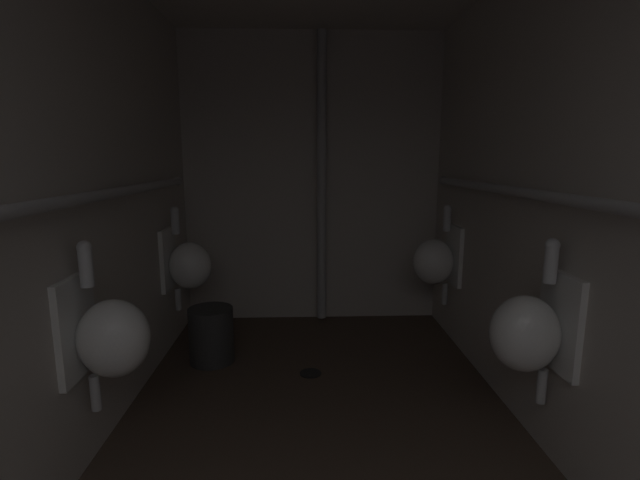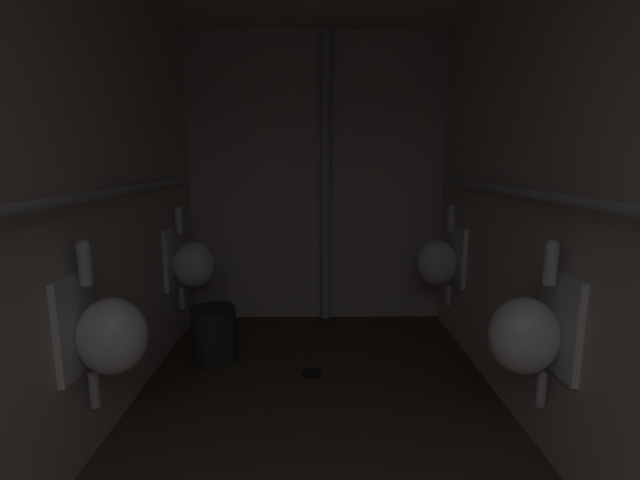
{
  "view_description": "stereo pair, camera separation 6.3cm",
  "coord_description": "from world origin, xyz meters",
  "px_view_note": "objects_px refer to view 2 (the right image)",
  "views": [
    {
      "loc": [
        -0.08,
        0.16,
        1.37
      ],
      "look_at": [
        0.01,
        2.59,
        0.93
      ],
      "focal_mm": 25.34,
      "sensor_mm": 36.0,
      "label": 1
    },
    {
      "loc": [
        -0.01,
        0.16,
        1.37
      ],
      "look_at": [
        0.01,
        2.59,
        0.93
      ],
      "focal_mm": 25.34,
      "sensor_mm": 36.0,
      "label": 2
    }
  ],
  "objects_px": {
    "urinal_left_far": "(191,263)",
    "floor_drain": "(312,373)",
    "waste_bin": "(214,334)",
    "urinal_right_far": "(440,261)",
    "standpipe_back_wall": "(326,181)",
    "urinal_right_mid": "(529,333)",
    "urinal_left_mid": "(107,334)"
  },
  "relations": [
    {
      "from": "floor_drain",
      "to": "urinal_left_mid",
      "type": "bearing_deg",
      "value": -135.39
    },
    {
      "from": "urinal_left_far",
      "to": "urinal_right_far",
      "type": "bearing_deg",
      "value": 1.78
    },
    {
      "from": "floor_drain",
      "to": "waste_bin",
      "type": "height_order",
      "value": "waste_bin"
    },
    {
      "from": "floor_drain",
      "to": "standpipe_back_wall",
      "type": "bearing_deg",
      "value": 83.51
    },
    {
      "from": "urinal_right_mid",
      "to": "urinal_left_far",
      "type": "bearing_deg",
      "value": 143.54
    },
    {
      "from": "urinal_right_far",
      "to": "floor_drain",
      "type": "bearing_deg",
      "value": -151.04
    },
    {
      "from": "urinal_right_far",
      "to": "standpipe_back_wall",
      "type": "distance_m",
      "value": 1.1
    },
    {
      "from": "standpipe_back_wall",
      "to": "waste_bin",
      "type": "distance_m",
      "value": 1.48
    },
    {
      "from": "urinal_right_far",
      "to": "waste_bin",
      "type": "xyz_separation_m",
      "value": [
        -1.62,
        -0.31,
        -0.44
      ]
    },
    {
      "from": "waste_bin",
      "to": "urinal_right_far",
      "type": "bearing_deg",
      "value": 10.95
    },
    {
      "from": "urinal_left_mid",
      "to": "urinal_right_mid",
      "type": "xyz_separation_m",
      "value": [
        1.82,
        -0.02,
        0.0
      ]
    },
    {
      "from": "urinal_left_mid",
      "to": "urinal_left_far",
      "type": "height_order",
      "value": "same"
    },
    {
      "from": "urinal_right_far",
      "to": "floor_drain",
      "type": "xyz_separation_m",
      "value": [
        -0.95,
        -0.52,
        -0.62
      ]
    },
    {
      "from": "urinal_left_far",
      "to": "urinal_right_far",
      "type": "distance_m",
      "value": 1.82
    },
    {
      "from": "urinal_right_far",
      "to": "standpipe_back_wall",
      "type": "bearing_deg",
      "value": 151.34
    },
    {
      "from": "urinal_right_far",
      "to": "floor_drain",
      "type": "relative_size",
      "value": 5.39
    },
    {
      "from": "urinal_left_mid",
      "to": "urinal_right_mid",
      "type": "height_order",
      "value": "same"
    },
    {
      "from": "urinal_left_mid",
      "to": "urinal_left_far",
      "type": "distance_m",
      "value": 1.33
    },
    {
      "from": "urinal_left_mid",
      "to": "standpipe_back_wall",
      "type": "xyz_separation_m",
      "value": [
        0.99,
        1.84,
        0.56
      ]
    },
    {
      "from": "urinal_left_far",
      "to": "standpipe_back_wall",
      "type": "height_order",
      "value": "standpipe_back_wall"
    },
    {
      "from": "urinal_right_far",
      "to": "standpipe_back_wall",
      "type": "height_order",
      "value": "standpipe_back_wall"
    },
    {
      "from": "urinal_left_mid",
      "to": "urinal_right_far",
      "type": "relative_size",
      "value": 1.0
    },
    {
      "from": "urinal_right_mid",
      "to": "waste_bin",
      "type": "relative_size",
      "value": 2.01
    },
    {
      "from": "urinal_left_far",
      "to": "urinal_right_mid",
      "type": "xyz_separation_m",
      "value": [
        1.82,
        -1.35,
        0.0
      ]
    },
    {
      "from": "standpipe_back_wall",
      "to": "floor_drain",
      "type": "height_order",
      "value": "standpipe_back_wall"
    },
    {
      "from": "urinal_left_far",
      "to": "floor_drain",
      "type": "distance_m",
      "value": 1.17
    },
    {
      "from": "urinal_left_far",
      "to": "urinal_right_far",
      "type": "xyz_separation_m",
      "value": [
        1.82,
        0.06,
        0.0
      ]
    },
    {
      "from": "waste_bin",
      "to": "urinal_right_mid",
      "type": "bearing_deg",
      "value": -33.97
    },
    {
      "from": "urinal_right_mid",
      "to": "urinal_right_far",
      "type": "distance_m",
      "value": 1.4
    },
    {
      "from": "urinal_right_mid",
      "to": "standpipe_back_wall",
      "type": "bearing_deg",
      "value": 114.2
    },
    {
      "from": "urinal_right_far",
      "to": "floor_drain",
      "type": "height_order",
      "value": "urinal_right_far"
    },
    {
      "from": "waste_bin",
      "to": "standpipe_back_wall",
      "type": "bearing_deg",
      "value": 44.54
    }
  ]
}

